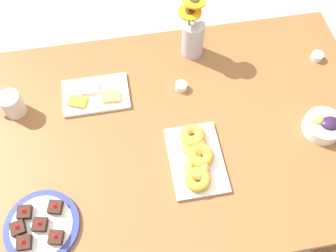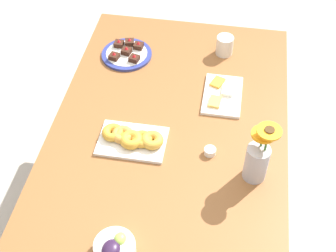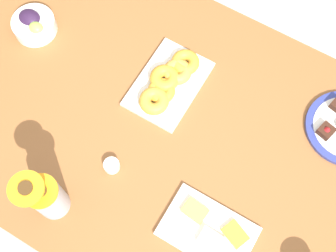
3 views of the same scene
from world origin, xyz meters
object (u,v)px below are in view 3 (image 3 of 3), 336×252
(grape_bowl, at_px, (34,24))
(jam_cup_berry, at_px, (112,165))
(flower_vase, at_px, (47,197))
(cheese_platter, at_px, (209,231))
(dining_table, at_px, (168,140))
(croissant_platter, at_px, (168,82))

(grape_bowl, relative_size, jam_cup_berry, 2.98)
(flower_vase, bearing_deg, cheese_platter, 20.80)
(dining_table, bearing_deg, flower_vase, -114.31)
(cheese_platter, distance_m, jam_cup_berry, 0.34)
(croissant_platter, distance_m, jam_cup_berry, 0.32)
(dining_table, height_order, grape_bowl, grape_bowl)
(dining_table, xyz_separation_m, grape_bowl, (-0.57, 0.09, 0.12))
(cheese_platter, bearing_deg, flower_vase, -159.20)
(dining_table, height_order, jam_cup_berry, jam_cup_berry)
(croissant_platter, height_order, jam_cup_berry, croissant_platter)
(grape_bowl, bearing_deg, dining_table, -8.89)
(cheese_platter, height_order, flower_vase, flower_vase)
(jam_cup_berry, bearing_deg, flower_vase, -113.95)
(cheese_platter, relative_size, croissant_platter, 0.91)
(grape_bowl, height_order, flower_vase, flower_vase)
(cheese_platter, bearing_deg, croissant_platter, 134.40)
(grape_bowl, distance_m, flower_vase, 0.61)
(croissant_platter, bearing_deg, cheese_platter, -45.60)
(dining_table, height_order, croissant_platter, croissant_platter)
(dining_table, xyz_separation_m, croissant_platter, (-0.08, 0.14, 0.11))
(dining_table, relative_size, flower_vase, 5.88)
(grape_bowl, distance_m, croissant_platter, 0.50)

